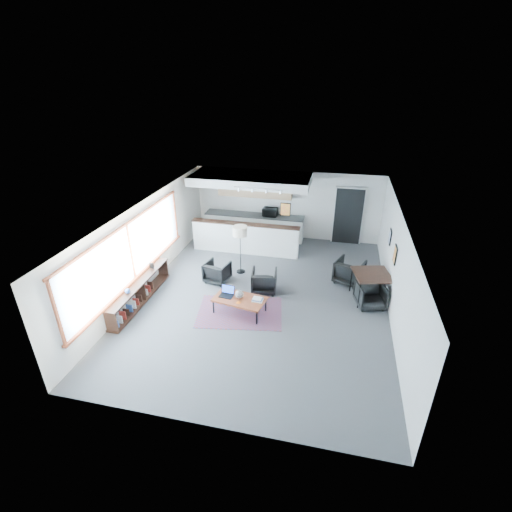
% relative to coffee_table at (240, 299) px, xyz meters
% --- Properties ---
extents(room, '(7.02, 9.02, 2.62)m').
position_rel_coffee_table_xyz_m(room, '(0.44, 0.89, 0.89)').
color(room, '#464648').
rests_on(room, ground).
extents(window, '(0.10, 5.95, 1.66)m').
position_rel_coffee_table_xyz_m(window, '(-3.03, -0.01, 1.04)').
color(window, '#8CBFFF').
rests_on(window, room).
extents(console, '(0.35, 3.00, 0.80)m').
position_rel_coffee_table_xyz_m(console, '(-2.86, -0.16, -0.09)').
color(console, black).
rests_on(console, floor).
extents(kitchenette, '(4.20, 1.96, 2.60)m').
position_rel_coffee_table_xyz_m(kitchenette, '(-0.76, 4.60, 0.97)').
color(kitchenette, white).
rests_on(kitchenette, floor).
extents(doorway, '(1.10, 0.12, 2.15)m').
position_rel_coffee_table_xyz_m(doorway, '(2.74, 5.31, 0.66)').
color(doorway, black).
rests_on(doorway, room).
extents(track_light, '(1.60, 0.07, 0.15)m').
position_rel_coffee_table_xyz_m(track_light, '(-0.15, 3.09, 2.12)').
color(track_light, silver).
rests_on(track_light, room).
extents(wall_art_lower, '(0.03, 0.38, 0.48)m').
position_rel_coffee_table_xyz_m(wall_art_lower, '(3.90, 1.29, 1.14)').
color(wall_art_lower, black).
rests_on(wall_art_lower, room).
extents(wall_art_upper, '(0.03, 0.34, 0.44)m').
position_rel_coffee_table_xyz_m(wall_art_upper, '(3.90, 2.59, 1.09)').
color(wall_art_upper, black).
rests_on(wall_art_upper, room).
extents(kilim_rug, '(2.48, 1.88, 0.01)m').
position_rel_coffee_table_xyz_m(kilim_rug, '(-0.00, 0.00, -0.41)').
color(kilim_rug, '#512B3F').
rests_on(kilim_rug, floor).
extents(coffee_table, '(1.47, 0.96, 0.45)m').
position_rel_coffee_table_xyz_m(coffee_table, '(0.00, 0.00, 0.00)').
color(coffee_table, maroon).
rests_on(coffee_table, floor).
extents(laptop, '(0.39, 0.34, 0.26)m').
position_rel_coffee_table_xyz_m(laptop, '(-0.37, 0.10, 0.11)').
color(laptop, black).
rests_on(laptop, coffee_table).
extents(ceramic_pot, '(0.23, 0.23, 0.23)m').
position_rel_coffee_table_xyz_m(ceramic_pot, '(-0.01, 0.02, 0.15)').
color(ceramic_pot, gray).
rests_on(ceramic_pot, coffee_table).
extents(book_stack, '(0.29, 0.24, 0.09)m').
position_rel_coffee_table_xyz_m(book_stack, '(0.49, 0.00, 0.07)').
color(book_stack, silver).
rests_on(book_stack, coffee_table).
extents(coaster, '(0.12, 0.12, 0.01)m').
position_rel_coffee_table_xyz_m(coaster, '(0.02, -0.20, 0.04)').
color(coaster, '#E5590C').
rests_on(coaster, coffee_table).
extents(armchair_left, '(0.80, 0.76, 0.71)m').
position_rel_coffee_table_xyz_m(armchair_left, '(-1.11, 1.47, -0.06)').
color(armchair_left, black).
rests_on(armchair_left, floor).
extents(armchair_right, '(0.79, 0.75, 0.73)m').
position_rel_coffee_table_xyz_m(armchair_right, '(0.41, 1.24, -0.04)').
color(armchair_right, black).
rests_on(armchair_right, floor).
extents(floor_lamp, '(0.56, 0.56, 1.59)m').
position_rel_coffee_table_xyz_m(floor_lamp, '(-0.55, 2.19, 0.97)').
color(floor_lamp, black).
rests_on(floor_lamp, floor).
extents(dining_table, '(1.19, 1.19, 0.83)m').
position_rel_coffee_table_xyz_m(dining_table, '(3.44, 1.45, 0.34)').
color(dining_table, black).
rests_on(dining_table, floor).
extents(dining_chair_near, '(0.77, 0.74, 0.65)m').
position_rel_coffee_table_xyz_m(dining_chair_near, '(3.44, 1.10, -0.09)').
color(dining_chair_near, black).
rests_on(dining_chair_near, floor).
extents(dining_chair_far, '(0.86, 0.83, 0.69)m').
position_rel_coffee_table_xyz_m(dining_chair_far, '(2.86, 2.31, -0.07)').
color(dining_chair_far, black).
rests_on(dining_chair_far, floor).
extents(microwave, '(0.57, 0.34, 0.37)m').
position_rel_coffee_table_xyz_m(microwave, '(-0.15, 5.04, 0.70)').
color(microwave, black).
rests_on(microwave, kitchenette).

